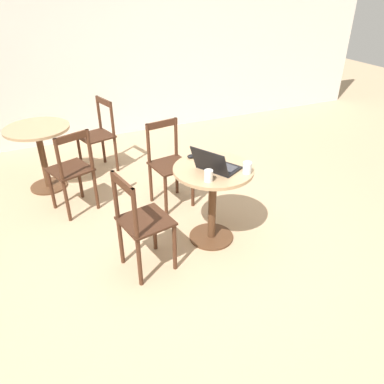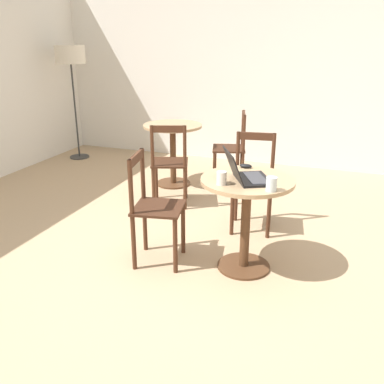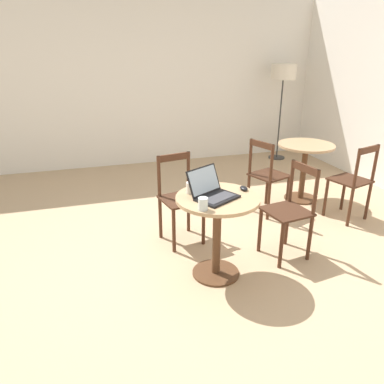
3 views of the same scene
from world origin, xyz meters
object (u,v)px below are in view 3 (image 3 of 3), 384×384
at_px(cafe_table_mid, 305,159).
at_px(cafe_table_near, 217,218).
at_px(chair_near_right, 290,212).
at_px(drinking_glass, 203,204).
at_px(floor_lamp, 283,76).
at_px(chair_mid_front, 353,182).
at_px(mug, 190,188).
at_px(laptop, 213,192).
at_px(chair_mid_left, 267,177).
at_px(mouse, 244,188).
at_px(chair_near_back, 180,199).

bearing_deg(cafe_table_mid, cafe_table_near, -141.97).
relative_size(cafe_table_mid, chair_near_right, 0.83).
bearing_deg(drinking_glass, floor_lamp, 53.02).
xyz_separation_m(cafe_table_near, chair_mid_front, (1.88, 0.63, -0.10)).
height_order(chair_near_right, mug, chair_near_right).
xyz_separation_m(chair_mid_front, laptop, (-1.93, -0.63, 0.34)).
bearing_deg(chair_mid_left, chair_mid_front, -27.97).
height_order(cafe_table_near, drinking_glass, drinking_glass).
bearing_deg(mug, chair_mid_front, 13.11).
bearing_deg(mouse, mug, 172.07).
bearing_deg(chair_near_right, cafe_table_near, -171.24).
height_order(chair_mid_front, drinking_glass, chair_mid_front).
bearing_deg(laptop, drinking_glass, -126.25).
distance_m(cafe_table_near, cafe_table_mid, 2.14).
relative_size(cafe_table_near, mug, 6.76).
xyz_separation_m(chair_near_right, chair_mid_front, (1.11, 0.51, 0.00)).
relative_size(cafe_table_near, chair_near_right, 0.83).
height_order(mouse, mug, mug).
bearing_deg(cafe_table_near, chair_near_right, 8.76).
height_order(chair_mid_front, mouse, chair_mid_front).
relative_size(floor_lamp, laptop, 3.64).
bearing_deg(mouse, chair_mid_front, 18.75).
height_order(chair_near_back, floor_lamp, floor_lamp).
bearing_deg(mug, drinking_glass, -90.94).
xyz_separation_m(floor_lamp, laptop, (-2.37, -3.14, -0.63)).
relative_size(mug, drinking_glass, 1.13).
bearing_deg(floor_lamp, chair_mid_left, -122.12).
relative_size(chair_mid_front, floor_lamp, 0.56).
relative_size(chair_mid_left, mouse, 9.03).
relative_size(cafe_table_mid, mug, 6.76).
bearing_deg(chair_near_back, chair_mid_left, 17.33).
xyz_separation_m(chair_mid_left, drinking_glass, (-1.23, -1.29, 0.34)).
height_order(cafe_table_mid, drinking_glass, drinking_glass).
xyz_separation_m(cafe_table_near, chair_mid_left, (1.03, 1.08, -0.10)).
relative_size(chair_near_right, chair_mid_left, 1.00).
bearing_deg(drinking_glass, chair_mid_front, 21.98).
height_order(chair_near_right, laptop, laptop).
bearing_deg(chair_near_back, floor_lamp, 44.52).
bearing_deg(cafe_table_mid, chair_mid_left, -160.10).
bearing_deg(chair_near_right, floor_lamp, 62.88).
bearing_deg(floor_lamp, chair_mid_front, -99.90).
bearing_deg(laptop, mug, 135.71).
height_order(chair_near_back, chair_mid_left, same).
distance_m(cafe_table_mid, mouse, 1.89).
bearing_deg(cafe_table_near, mouse, 16.63).
distance_m(chair_mid_front, drinking_glass, 2.27).
bearing_deg(laptop, cafe_table_near, 1.39).
xyz_separation_m(chair_near_back, floor_lamp, (2.46, 2.42, 0.97)).
height_order(cafe_table_mid, chair_near_right, chair_near_right).
bearing_deg(floor_lamp, drinking_glass, -126.98).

